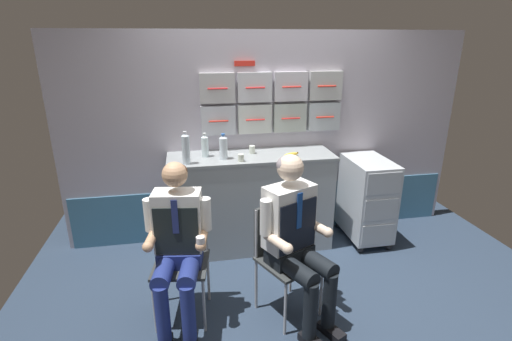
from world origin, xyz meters
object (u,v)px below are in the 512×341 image
object	(u,v)px
sparkling_bottle_green	(205,146)
crew_member_right	(296,233)
snack_banana	(291,155)
folding_chair_left	(182,248)
espresso_cup_small	(252,149)
folding_chair_right	(281,247)
service_trolley	(366,198)
crew_member_left	(177,241)

from	to	relation	value
sparkling_bottle_green	crew_member_right	bearing A→B (deg)	-64.12
crew_member_right	snack_banana	distance (m)	1.08
folding_chair_left	espresso_cup_small	size ratio (longest dim) A/B	11.10
folding_chair_left	crew_member_right	size ratio (longest dim) A/B	0.67
folding_chair_left	sparkling_bottle_green	size ratio (longest dim) A/B	3.75
sparkling_bottle_green	folding_chair_right	bearing A→B (deg)	-63.99
service_trolley	snack_banana	bearing A→B (deg)	-177.88
sparkling_bottle_green	espresso_cup_small	bearing A→B (deg)	2.74
service_trolley	crew_member_left	world-z (taller)	crew_member_left
folding_chair_left	crew_member_left	distance (m)	0.23
service_trolley	espresso_cup_small	bearing A→B (deg)	173.06
folding_chair_left	crew_member_right	bearing A→B (deg)	-17.81
espresso_cup_small	crew_member_left	bearing A→B (deg)	-124.10
crew_member_right	snack_banana	xyz separation A→B (m)	(0.24, 1.02, 0.28)
folding_chair_right	snack_banana	xyz separation A→B (m)	(0.31, 0.87, 0.47)
crew_member_left	sparkling_bottle_green	xyz separation A→B (m)	(0.28, 1.07, 0.40)
service_trolley	folding_chair_left	bearing A→B (deg)	-157.68
crew_member_left	snack_banana	bearing A→B (deg)	40.10
espresso_cup_small	snack_banana	size ratio (longest dim) A/B	0.45
service_trolley	folding_chair_right	world-z (taller)	service_trolley
crew_member_right	crew_member_left	bearing A→B (deg)	173.11
folding_chair_left	sparkling_bottle_green	bearing A→B (deg)	74.41
folding_chair_right	crew_member_right	size ratio (longest dim) A/B	0.67
folding_chair_right	espresso_cup_small	distance (m)	1.16
sparkling_bottle_green	snack_banana	world-z (taller)	sparkling_bottle_green
service_trolley	folding_chair_right	size ratio (longest dim) A/B	1.03
folding_chair_left	espresso_cup_small	distance (m)	1.27
folding_chair_right	crew_member_right	xyz separation A→B (m)	(0.07, -0.15, 0.18)
folding_chair_left	snack_banana	world-z (taller)	snack_banana
sparkling_bottle_green	espresso_cup_small	distance (m)	0.47
crew_member_right	sparkling_bottle_green	xyz separation A→B (m)	(-0.57, 1.17, 0.37)
crew_member_left	crew_member_right	size ratio (longest dim) A/B	0.97
folding_chair_left	folding_chair_right	xyz separation A→B (m)	(0.76, -0.12, 0.00)
service_trolley	espresso_cup_small	world-z (taller)	espresso_cup_small
sparkling_bottle_green	snack_banana	distance (m)	0.83
crew_member_right	sparkling_bottle_green	bearing A→B (deg)	115.88
service_trolley	espresso_cup_small	size ratio (longest dim) A/B	11.42
crew_member_left	espresso_cup_small	size ratio (longest dim) A/B	16.11
crew_member_right	folding_chair_left	bearing A→B (deg)	162.19
crew_member_left	service_trolley	bearing A→B (deg)	26.05
service_trolley	crew_member_left	bearing A→B (deg)	-153.95
sparkling_bottle_green	snack_banana	size ratio (longest dim) A/B	1.34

